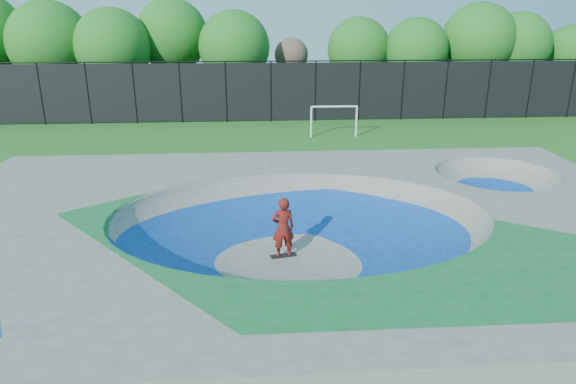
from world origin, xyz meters
name	(u,v)px	position (x,y,z in m)	size (l,w,h in m)	color
ground	(300,260)	(0.00, 0.00, 0.00)	(120.00, 120.00, 0.00)	#225E1A
skate_deck	(300,237)	(0.00, 0.00, 0.75)	(22.00, 14.00, 1.50)	gray
skater	(283,228)	(-0.49, 0.25, 0.94)	(0.68, 0.45, 1.87)	red
skateboard	(283,256)	(-0.49, 0.25, 0.03)	(0.78, 0.22, 0.05)	black
soccer_goal	(334,115)	(3.51, 16.07, 1.29)	(2.82, 0.12, 1.86)	silver
fence	(271,90)	(0.00, 21.00, 2.10)	(48.09, 0.09, 4.04)	black
treeline	(231,43)	(-2.73, 25.90, 4.92)	(51.59, 7.67, 8.52)	#493624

